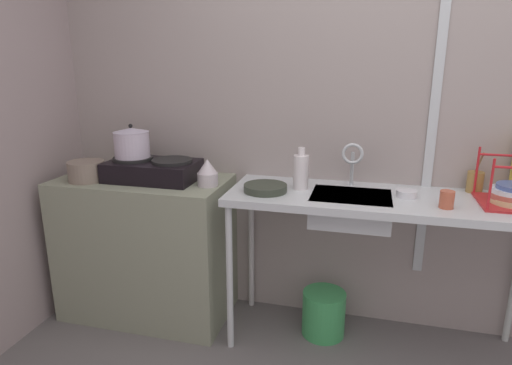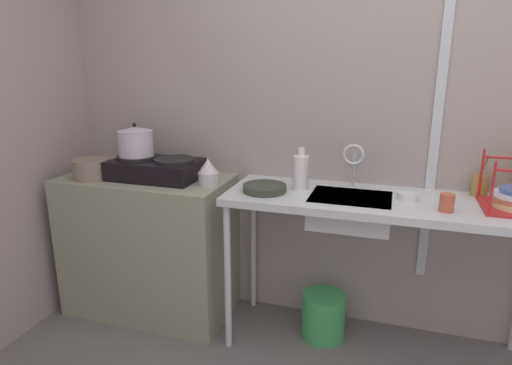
% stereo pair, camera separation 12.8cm
% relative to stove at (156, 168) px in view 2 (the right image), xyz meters
% --- Properties ---
extents(wall_back, '(4.80, 0.10, 2.42)m').
position_rel_stove_xyz_m(wall_back, '(1.34, 0.31, 0.27)').
color(wall_back, '#A39792').
rests_on(wall_back, ground).
extents(wall_metal_strip, '(0.05, 0.01, 1.94)m').
position_rel_stove_xyz_m(wall_metal_strip, '(1.54, 0.26, 0.39)').
color(wall_metal_strip, silver).
extents(counter_concrete, '(1.01, 0.53, 0.88)m').
position_rel_stove_xyz_m(counter_concrete, '(-0.08, 0.00, -0.50)').
color(counter_concrete, gray).
rests_on(counter_concrete, ground).
extents(counter_sink, '(1.60, 0.53, 0.88)m').
position_rel_stove_xyz_m(counter_sink, '(1.29, 0.00, -0.13)').
color(counter_sink, silver).
rests_on(counter_sink, ground).
extents(stove, '(0.52, 0.32, 0.13)m').
position_rel_stove_xyz_m(stove, '(0.00, 0.00, 0.00)').
color(stove, black).
rests_on(stove, counter_concrete).
extents(pot_on_left_burner, '(0.21, 0.21, 0.20)m').
position_rel_stove_xyz_m(pot_on_left_burner, '(-0.12, 0.00, 0.16)').
color(pot_on_left_burner, silver).
rests_on(pot_on_left_burner, stove).
extents(pot_beside_stove, '(0.21, 0.21, 0.12)m').
position_rel_stove_xyz_m(pot_beside_stove, '(-0.37, -0.11, -0.00)').
color(pot_beside_stove, gray).
rests_on(pot_beside_stove, counter_concrete).
extents(percolator, '(0.12, 0.12, 0.15)m').
position_rel_stove_xyz_m(percolator, '(0.36, -0.04, 0.01)').
color(percolator, silver).
rests_on(percolator, counter_concrete).
extents(sink_basin, '(0.41, 0.32, 0.15)m').
position_rel_stove_xyz_m(sink_basin, '(1.14, -0.02, -0.14)').
color(sink_basin, silver).
rests_on(sink_basin, counter_sink).
extents(faucet, '(0.12, 0.07, 0.25)m').
position_rel_stove_xyz_m(faucet, '(1.13, 0.14, 0.11)').
color(faucet, silver).
rests_on(faucet, counter_sink).
extents(frying_pan, '(0.23, 0.23, 0.04)m').
position_rel_stove_xyz_m(frying_pan, '(0.69, -0.06, -0.04)').
color(frying_pan, '#32392D').
rests_on(frying_pan, counter_sink).
extents(cup_by_rack, '(0.07, 0.07, 0.08)m').
position_rel_stove_xyz_m(cup_by_rack, '(1.59, -0.12, -0.02)').
color(cup_by_rack, '#BC593D').
rests_on(cup_by_rack, counter_sink).
extents(small_bowl_on_drainboard, '(0.10, 0.10, 0.04)m').
position_rel_stove_xyz_m(small_bowl_on_drainboard, '(1.42, 0.02, -0.04)').
color(small_bowl_on_drainboard, white).
rests_on(small_bowl_on_drainboard, counter_sink).
extents(bottle_by_sink, '(0.08, 0.08, 0.23)m').
position_rel_stove_xyz_m(bottle_by_sink, '(0.87, 0.03, 0.04)').
color(bottle_by_sink, white).
rests_on(bottle_by_sink, counter_sink).
extents(utensil_jar, '(0.08, 0.08, 0.22)m').
position_rel_stove_xyz_m(utensil_jar, '(1.78, 0.20, -0.00)').
color(utensil_jar, '#9F793E').
rests_on(utensil_jar, counter_sink).
extents(bucket_on_floor, '(0.25, 0.25, 0.27)m').
position_rel_stove_xyz_m(bucket_on_floor, '(1.03, 0.03, -0.81)').
color(bucket_on_floor, '#3DA258').
rests_on(bucket_on_floor, ground).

